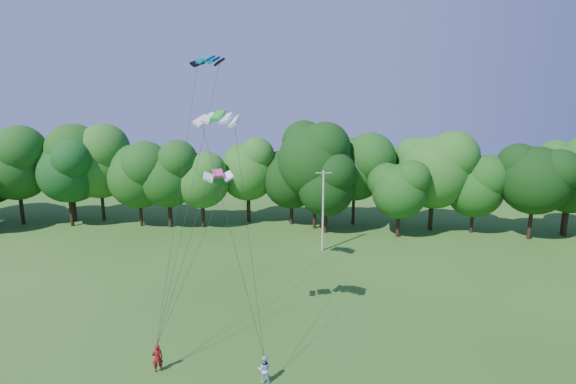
{
  "coord_description": "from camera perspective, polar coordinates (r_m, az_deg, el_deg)",
  "views": [
    {
      "loc": [
        2.86,
        -18.98,
        16.4
      ],
      "look_at": [
        0.04,
        13.0,
        9.59
      ],
      "focal_mm": 28.0,
      "sensor_mm": 36.0,
      "label": 1
    }
  ],
  "objects": [
    {
      "name": "kite_flyer_right",
      "position": [
        28.21,
        -3.02,
        -21.53
      ],
      "size": [
        0.84,
        0.67,
        1.67
      ],
      "primitive_type": "imported",
      "rotation": [
        0.0,
        0.0,
        3.19
      ],
      "color": "#B5D5FB",
      "rests_on": "ground"
    },
    {
      "name": "tree_back_center",
      "position": [
        55.56,
        3.48,
        4.62
      ],
      "size": [
        10.24,
        10.24,
        14.89
      ],
      "color": "black",
      "rests_on": "ground"
    },
    {
      "name": "kite_pink",
      "position": [
        29.02,
        -8.88,
        2.37
      ],
      "size": [
        2.08,
        1.5,
        0.44
      ],
      "rotation": [
        0.0,
        0.0,
        0.36
      ],
      "color": "#DA3C76",
      "rests_on": "ground"
    },
    {
      "name": "kite_green",
      "position": [
        26.7,
        -8.91,
        9.57
      ],
      "size": [
        2.82,
        1.71,
        0.6
      ],
      "rotation": [
        0.0,
        0.0,
        -0.22
      ],
      "color": "green",
      "rests_on": "ground"
    },
    {
      "name": "tree_back_west",
      "position": [
        63.38,
        -26.25,
        2.39
      ],
      "size": [
        7.92,
        7.92,
        11.53
      ],
      "color": "#362315",
      "rests_on": "ground"
    },
    {
      "name": "kite_flyer_left",
      "position": [
        30.08,
        -16.25,
        -19.57
      ],
      "size": [
        0.78,
        0.68,
        1.8
      ],
      "primitive_type": "imported",
      "rotation": [
        0.0,
        0.0,
        3.62
      ],
      "color": "maroon",
      "rests_on": "ground"
    },
    {
      "name": "kite_teal",
      "position": [
        34.81,
        -10.1,
        16.39
      ],
      "size": [
        2.72,
        1.96,
        0.54
      ],
      "rotation": [
        0.0,
        0.0,
        -0.38
      ],
      "color": "#046483",
      "rests_on": "ground"
    },
    {
      "name": "utility_pole",
      "position": [
        48.21,
        4.47,
        -2.33
      ],
      "size": [
        1.76,
        0.3,
        8.82
      ],
      "rotation": [
        0.0,
        0.0,
        0.12
      ],
      "color": "#AEAFA6",
      "rests_on": "ground"
    },
    {
      "name": "tree_back_east",
      "position": [
        62.7,
        32.2,
        2.22
      ],
      "size": [
        8.56,
        8.56,
        12.45
      ],
      "color": "black",
      "rests_on": "ground"
    }
  ]
}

